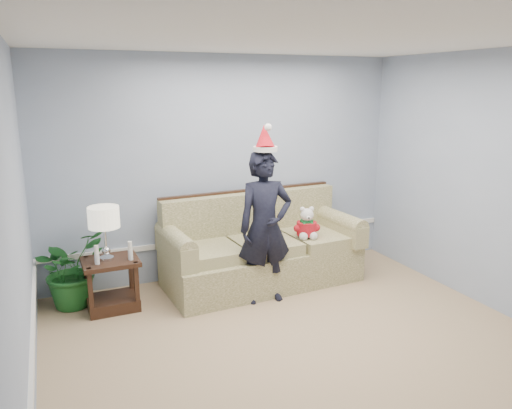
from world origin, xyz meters
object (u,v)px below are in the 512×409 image
object	(u,v)px
houseplant	(71,269)
teddy_bear	(307,226)
sofa	(260,251)
side_table	(112,290)
table_lamp	(104,220)
man	(265,227)

from	to	relation	value
houseplant	teddy_bear	world-z (taller)	teddy_bear
sofa	houseplant	xyz separation A→B (m)	(-2.14, 0.16, 0.04)
side_table	houseplant	size ratio (longest dim) A/B	0.70
side_table	houseplant	world-z (taller)	houseplant
table_lamp	side_table	bearing A→B (deg)	-22.61
table_lamp	houseplant	bearing A→B (deg)	144.88
houseplant	side_table	bearing A→B (deg)	-34.20
sofa	houseplant	world-z (taller)	sofa
side_table	houseplant	distance (m)	0.50
houseplant	teddy_bear	xyz separation A→B (m)	(2.64, -0.41, 0.28)
sofa	side_table	bearing A→B (deg)	179.67
table_lamp	houseplant	distance (m)	0.71
table_lamp	houseplant	size ratio (longest dim) A/B	0.68
side_table	houseplant	xyz separation A→B (m)	(-0.38, 0.26, 0.20)
side_table	man	distance (m)	1.76
side_table	teddy_bear	distance (m)	2.31
table_lamp	man	distance (m)	1.69
teddy_bear	man	bearing A→B (deg)	-143.54
sofa	man	distance (m)	0.71
side_table	table_lamp	size ratio (longest dim) A/B	1.02
side_table	table_lamp	distance (m)	0.77
sofa	table_lamp	distance (m)	1.89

